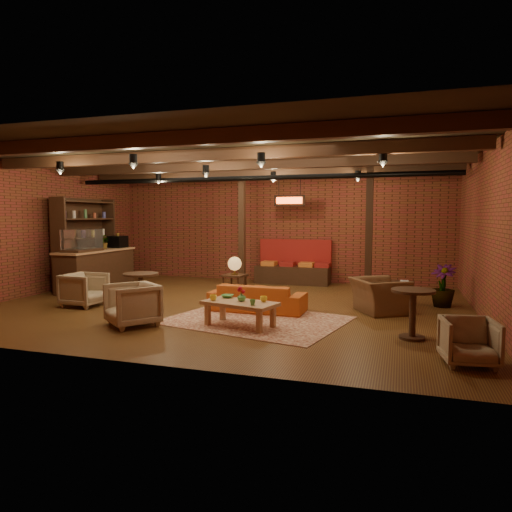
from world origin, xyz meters
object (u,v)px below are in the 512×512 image
(sofa, at_px, (257,298))
(coffee_table, at_px, (240,304))
(armchair_a, at_px, (84,288))
(plant_tall, at_px, (444,243))
(armchair_right, at_px, (379,290))
(side_table_book, at_px, (400,283))
(armchair_far, at_px, (469,339))
(armchair_b, at_px, (132,303))
(side_table_lamp, at_px, (235,267))
(round_table_right, at_px, (413,306))
(round_table_left, at_px, (141,285))

(sofa, relative_size, coffee_table, 1.37)
(armchair_a, bearing_deg, plant_tall, -70.80)
(armchair_a, height_order, armchair_right, armchair_right)
(armchair_a, relative_size, armchair_right, 0.75)
(side_table_book, xyz_separation_m, armchair_far, (0.87, -3.88, -0.15))
(coffee_table, height_order, armchair_a, armchair_a)
(armchair_a, xyz_separation_m, side_table_book, (6.43, 2.15, 0.09))
(armchair_b, bearing_deg, side_table_lamp, 111.76)
(coffee_table, height_order, armchair_right, armchair_right)
(side_table_lamp, relative_size, armchair_right, 0.95)
(armchair_b, height_order, round_table_right, armchair_b)
(coffee_table, xyz_separation_m, plant_tall, (3.53, 2.95, 0.97))
(armchair_a, bearing_deg, armchair_far, -101.33)
(side_table_book, bearing_deg, armchair_right, -113.35)
(round_table_right, bearing_deg, armchair_a, 174.67)
(armchair_b, distance_m, round_table_right, 4.71)
(armchair_b, bearing_deg, side_table_book, 74.97)
(armchair_b, distance_m, plant_tall, 6.44)
(side_table_book, bearing_deg, side_table_lamp, -172.64)
(round_table_left, height_order, round_table_right, round_table_right)
(armchair_far, bearing_deg, plant_tall, 81.99)
(armchair_a, xyz_separation_m, armchair_far, (7.30, -1.73, -0.06))
(round_table_left, height_order, armchair_a, armchair_a)
(side_table_lamp, height_order, armchair_far, side_table_lamp)
(side_table_book, bearing_deg, armchair_far, -77.40)
(side_table_lamp, xyz_separation_m, armchair_far, (4.50, -3.41, -0.42))
(sofa, xyz_separation_m, round_table_right, (2.94, -1.24, 0.24))
(armchair_b, bearing_deg, round_table_left, 153.79)
(round_table_left, relative_size, side_table_book, 1.27)
(sofa, bearing_deg, side_table_book, -149.82)
(side_table_book, bearing_deg, round_table_left, -157.83)
(round_table_right, bearing_deg, plant_tall, 76.90)
(armchair_a, distance_m, side_table_book, 6.78)
(side_table_lamp, xyz_separation_m, armchair_a, (-2.80, -1.68, -0.37))
(sofa, height_order, round_table_left, round_table_left)
(side_table_lamp, bearing_deg, armchair_right, -7.70)
(side_table_lamp, height_order, round_table_right, side_table_lamp)
(armchair_b, xyz_separation_m, round_table_right, (4.67, 0.59, 0.11))
(coffee_table, bearing_deg, side_table_lamp, 112.21)
(coffee_table, xyz_separation_m, armchair_right, (2.27, 1.93, 0.07))
(armchair_a, xyz_separation_m, round_table_right, (6.63, -0.62, 0.13))
(armchair_b, distance_m, side_table_book, 5.59)
(side_table_lamp, xyz_separation_m, armchair_right, (3.24, -0.44, -0.30))
(coffee_table, distance_m, round_table_right, 2.86)
(sofa, xyz_separation_m, coffee_table, (0.08, -1.31, 0.11))
(coffee_table, bearing_deg, side_table_book, 46.84)
(armchair_far, bearing_deg, side_table_lamp, 134.80)
(armchair_b, bearing_deg, sofa, 84.63)
(armchair_a, bearing_deg, round_table_left, -84.73)
(coffee_table, distance_m, round_table_left, 2.55)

